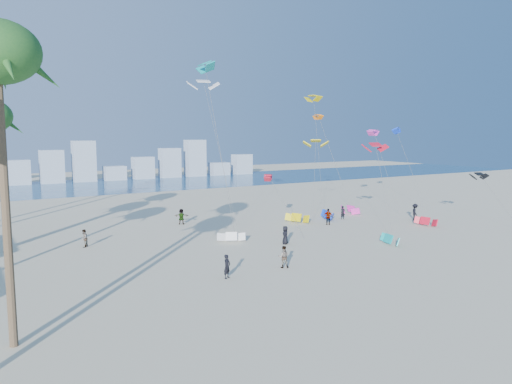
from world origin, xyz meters
TOP-DOWN VIEW (x-y plane):
  - ground at (0.00, 0.00)m, footprint 220.00×220.00m
  - ocean at (0.00, 72.00)m, footprint 220.00×220.00m
  - kitesurfer_near at (-5.04, 6.47)m, footprint 0.72×0.64m
  - kitesurfer_mid at (-0.20, 6.71)m, footprint 1.00×0.93m
  - kitesurfers_far at (9.15, 19.48)m, footprint 36.46×14.98m
  - grounded_kites at (14.18, 17.63)m, footprint 23.61×17.89m
  - flying_kites at (13.41, 23.36)m, footprint 32.66×25.69m
  - distant_skyline at (-1.19, 82.00)m, footprint 85.00×3.00m

SIDE VIEW (x-z plane):
  - ground at x=0.00m, z-range 0.00..0.00m
  - ocean at x=0.00m, z-range 0.01..0.01m
  - grounded_kites at x=14.18m, z-range -0.03..0.95m
  - kitesurfer_mid at x=-0.20m, z-range 0.00..1.64m
  - kitesurfer_near at x=-5.04m, z-range 0.00..1.66m
  - kitesurfers_far at x=9.15m, z-range -0.08..1.82m
  - distant_skyline at x=-1.19m, z-range -1.11..7.29m
  - flying_kites at x=13.41m, z-range 3.58..20.96m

